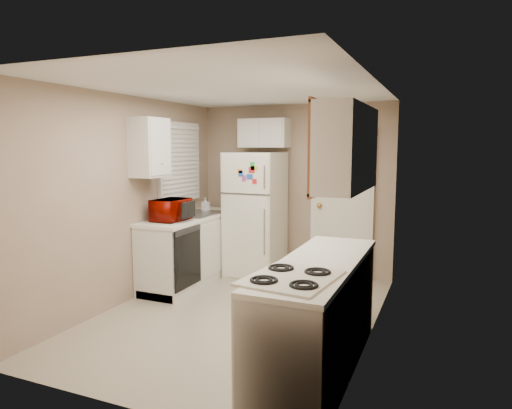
% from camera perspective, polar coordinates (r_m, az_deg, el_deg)
% --- Properties ---
extents(floor, '(3.80, 3.80, 0.00)m').
position_cam_1_polar(floor, '(5.09, -2.26, -13.64)').
color(floor, '#B7AD91').
rests_on(floor, ground).
extents(ceiling, '(3.80, 3.80, 0.00)m').
position_cam_1_polar(ceiling, '(4.79, -2.40, 14.29)').
color(ceiling, white).
rests_on(ceiling, floor).
extents(wall_left, '(3.80, 3.80, 0.00)m').
position_cam_1_polar(wall_left, '(5.53, -15.57, 0.62)').
color(wall_left, tan).
rests_on(wall_left, floor).
extents(wall_right, '(3.80, 3.80, 0.00)m').
position_cam_1_polar(wall_right, '(4.39, 14.46, -1.02)').
color(wall_right, tan).
rests_on(wall_right, floor).
extents(wall_back, '(2.80, 2.80, 0.00)m').
position_cam_1_polar(wall_back, '(6.55, 4.77, 1.87)').
color(wall_back, tan).
rests_on(wall_back, floor).
extents(wall_front, '(2.80, 2.80, 0.00)m').
position_cam_1_polar(wall_front, '(3.20, -17.02, -4.15)').
color(wall_front, tan).
rests_on(wall_front, floor).
extents(left_counter, '(0.60, 1.80, 0.90)m').
position_cam_1_polar(left_counter, '(6.22, -7.97, -5.47)').
color(left_counter, silver).
rests_on(left_counter, floor).
extents(dishwasher, '(0.03, 0.58, 0.72)m').
position_cam_1_polar(dishwasher, '(5.56, -8.58, -6.59)').
color(dishwasher, black).
rests_on(dishwasher, floor).
extents(sink, '(0.54, 0.74, 0.16)m').
position_cam_1_polar(sink, '(6.27, -7.33, -1.54)').
color(sink, gray).
rests_on(sink, left_counter).
extents(microwave, '(0.49, 0.27, 0.32)m').
position_cam_1_polar(microwave, '(5.74, -10.57, -0.51)').
color(microwave, '#860900').
rests_on(microwave, left_counter).
extents(soap_bottle, '(0.11, 0.11, 0.19)m').
position_cam_1_polar(soap_bottle, '(6.54, -6.33, 0.09)').
color(soap_bottle, white).
rests_on(soap_bottle, left_counter).
extents(window_blinds, '(0.10, 0.98, 1.08)m').
position_cam_1_polar(window_blinds, '(6.33, -9.48, 5.24)').
color(window_blinds, silver).
rests_on(window_blinds, wall_left).
extents(upper_cabinet_left, '(0.30, 0.45, 0.70)m').
position_cam_1_polar(upper_cabinet_left, '(5.58, -13.15, 6.94)').
color(upper_cabinet_left, silver).
rests_on(upper_cabinet_left, wall_left).
extents(refrigerator, '(0.72, 0.70, 1.73)m').
position_cam_1_polar(refrigerator, '(6.36, -0.08, -1.30)').
color(refrigerator, silver).
rests_on(refrigerator, floor).
extents(cabinet_over_fridge, '(0.70, 0.30, 0.40)m').
position_cam_1_polar(cabinet_over_fridge, '(6.52, 1.05, 8.91)').
color(cabinet_over_fridge, silver).
rests_on(cabinet_over_fridge, wall_back).
extents(interior_door, '(0.86, 0.06, 2.08)m').
position_cam_1_polar(interior_door, '(6.35, 10.66, -0.04)').
color(interior_door, silver).
rests_on(interior_door, floor).
extents(right_counter, '(0.60, 2.00, 0.90)m').
position_cam_1_polar(right_counter, '(3.87, 7.75, -13.47)').
color(right_counter, silver).
rests_on(right_counter, floor).
extents(stove, '(0.64, 0.75, 0.84)m').
position_cam_1_polar(stove, '(3.40, 4.39, -17.00)').
color(stove, silver).
rests_on(stove, floor).
extents(upper_cabinet_right, '(0.30, 1.20, 0.70)m').
position_cam_1_polar(upper_cabinet_right, '(3.88, 11.43, 6.90)').
color(upper_cabinet_right, silver).
rests_on(upper_cabinet_right, wall_right).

